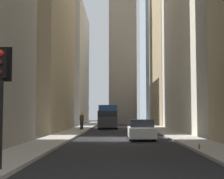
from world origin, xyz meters
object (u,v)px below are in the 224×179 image
(sedan_white, at_px, (141,130))
(discarded_bottle, at_px, (199,147))
(pedestrian, at_px, (82,120))
(delivery_truck, at_px, (108,117))
(traffic_light_foreground, at_px, (2,78))

(sedan_white, height_order, discarded_bottle, sedan_white)
(discarded_bottle, bearing_deg, pedestrian, 21.28)
(delivery_truck, distance_m, sedan_white, 17.84)
(discarded_bottle, bearing_deg, traffic_light_foreground, 128.47)
(sedan_white, bearing_deg, discarded_bottle, -163.54)
(sedan_white, relative_size, pedestrian, 2.41)
(delivery_truck, relative_size, pedestrian, 3.62)
(sedan_white, bearing_deg, delivery_truck, 9.04)
(traffic_light_foreground, distance_m, discarded_bottle, 9.93)
(pedestrian, bearing_deg, delivery_truck, -26.83)
(discarded_bottle, bearing_deg, sedan_white, 16.46)
(traffic_light_foreground, bearing_deg, delivery_truck, -4.51)
(traffic_light_foreground, bearing_deg, discarded_bottle, -51.53)
(delivery_truck, bearing_deg, pedestrian, 153.17)
(sedan_white, distance_m, discarded_bottle, 7.88)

